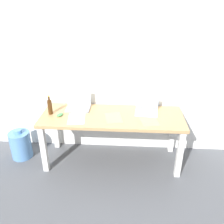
% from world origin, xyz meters
% --- Properties ---
extents(ground_plane, '(8.00, 8.00, 0.00)m').
position_xyz_m(ground_plane, '(0.00, 0.00, 0.00)').
color(ground_plane, '#515459').
extents(back_wall, '(5.20, 0.08, 2.60)m').
position_xyz_m(back_wall, '(0.00, 0.40, 1.30)').
color(back_wall, white).
rests_on(back_wall, ground).
extents(desk, '(1.87, 0.67, 0.72)m').
position_xyz_m(desk, '(0.00, 0.00, 0.63)').
color(desk, tan).
rests_on(desk, ground).
extents(laptop_left, '(0.33, 0.21, 0.24)m').
position_xyz_m(laptop_left, '(-0.48, 0.18, 0.78)').
color(laptop_left, gray).
rests_on(laptop_left, desk).
extents(laptop_right, '(0.32, 0.27, 0.20)m').
position_xyz_m(laptop_right, '(0.46, 0.12, 0.77)').
color(laptop_right, silver).
rests_on(laptop_right, desk).
extents(beer_bottle, '(0.06, 0.06, 0.26)m').
position_xyz_m(beer_bottle, '(-0.82, -0.01, 0.83)').
color(beer_bottle, '#47280F').
rests_on(beer_bottle, desk).
extents(computer_mouse, '(0.10, 0.12, 0.03)m').
position_xyz_m(computer_mouse, '(-0.68, -0.06, 0.74)').
color(computer_mouse, '#4C9E56').
rests_on(computer_mouse, desk).
extents(paper_sheet_front_right, '(0.27, 0.33, 0.00)m').
position_xyz_m(paper_sheet_front_right, '(0.47, -0.11, 0.73)').
color(paper_sheet_front_right, '#F4E06B').
rests_on(paper_sheet_front_right, desk).
extents(paper_sheet_front_left, '(0.25, 0.32, 0.00)m').
position_xyz_m(paper_sheet_front_left, '(-0.45, -0.12, 0.73)').
color(paper_sheet_front_left, white).
rests_on(paper_sheet_front_left, desk).
extents(paper_sheet_center, '(0.26, 0.33, 0.00)m').
position_xyz_m(paper_sheet_center, '(0.02, -0.06, 0.73)').
color(paper_sheet_center, '#F4E06B').
rests_on(paper_sheet_center, desk).
extents(water_cooler_jug, '(0.30, 0.30, 0.45)m').
position_xyz_m(water_cooler_jug, '(-1.32, -0.00, 0.20)').
color(water_cooler_jug, '#598CC6').
rests_on(water_cooler_jug, ground).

